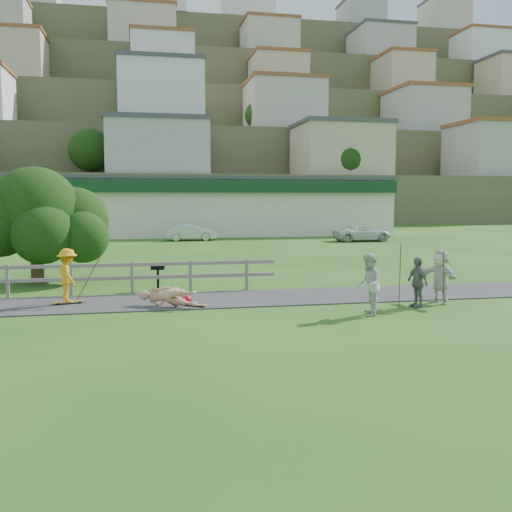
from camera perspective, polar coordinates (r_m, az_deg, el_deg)
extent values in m
plane|color=#265919|center=(16.89, -5.61, -5.38)|extent=(260.00, 260.00, 0.00)
cube|color=#37373A|center=(18.35, -6.09, -4.42)|extent=(34.00, 3.00, 0.04)
cube|color=#656159|center=(20.45, -23.60, -2.32)|extent=(0.10, 0.10, 1.10)
cube|color=#656159|center=(20.11, -18.02, -2.24)|extent=(0.10, 0.10, 1.10)
cube|color=#656159|center=(19.98, -12.31, -2.14)|extent=(0.10, 0.10, 1.10)
cube|color=#656159|center=(20.04, -6.58, -2.02)|extent=(0.10, 0.10, 1.10)
cube|color=#656159|center=(20.30, -0.94, -1.88)|extent=(0.10, 0.10, 1.10)
cube|color=#656159|center=(20.12, -19.47, -0.99)|extent=(15.00, 0.08, 0.12)
cube|color=#656159|center=(20.18, -19.43, -2.26)|extent=(15.00, 0.08, 0.12)
cube|color=silver|center=(51.80, -5.13, 4.85)|extent=(32.00, 10.00, 4.80)
cube|color=#14391E|center=(46.64, -4.45, 6.96)|extent=(32.00, 0.60, 1.00)
cube|color=#454549|center=(51.82, -5.16, 7.67)|extent=(32.50, 10.50, 0.30)
cube|color=#4E5834|center=(71.51, -10.10, 5.53)|extent=(220.00, 14.00, 6.00)
cube|color=beige|center=(71.78, -10.19, 10.73)|extent=(10.00, 9.00, 7.00)
cube|color=#454549|center=(72.20, -10.25, 13.69)|extent=(10.40, 9.40, 0.50)
cube|color=#4E5834|center=(84.56, -10.35, 7.93)|extent=(220.00, 14.00, 13.00)
cube|color=beige|center=(85.53, -10.47, 14.64)|extent=(10.00, 9.00, 7.00)
cube|color=#454549|center=(86.19, -10.52, 17.11)|extent=(10.40, 9.40, 0.50)
cube|color=#4E5834|center=(97.77, -10.53, 9.98)|extent=(220.00, 14.00, 21.00)
cube|color=beige|center=(99.78, -10.69, 18.03)|extent=(10.00, 9.00, 7.00)
cube|color=#454549|center=(100.65, -10.73, 20.11)|extent=(10.40, 9.40, 0.50)
cube|color=#4E5834|center=(111.12, -10.68, 11.80)|extent=(220.00, 14.00, 30.00)
cube|color=beige|center=(114.56, -10.87, 21.04)|extent=(10.00, 9.00, 7.00)
cube|color=#454549|center=(115.60, -10.91, 22.83)|extent=(10.40, 9.40, 0.50)
cube|color=#4E5834|center=(125.62, -10.81, 13.39)|extent=(220.00, 14.00, 40.00)
cube|color=beige|center=(130.83, -11.03, 23.65)|extent=(10.00, 9.00, 7.00)
imported|color=orange|center=(18.34, -18.32, -2.15)|extent=(0.97, 1.21, 1.65)
imported|color=tan|center=(17.26, -8.85, -4.06)|extent=(1.30, 1.78, 0.66)
imported|color=beige|center=(16.16, 11.20, -2.84)|extent=(0.89, 1.01, 1.74)
imported|color=slate|center=(17.76, 15.83, -2.53)|extent=(0.50, 0.94, 1.52)
imported|color=silver|center=(18.61, 17.94, -1.96)|extent=(0.89, 1.64, 1.69)
imported|color=silver|center=(44.10, -6.56, 2.36)|extent=(3.82, 1.36, 1.26)
imported|color=silver|center=(43.90, 10.59, 2.26)|extent=(4.46, 2.16, 1.22)
sphere|color=#AC0D21|center=(17.67, -6.95, -4.36)|extent=(0.32, 0.32, 0.32)
cylinder|color=brown|center=(18.67, -16.35, -1.71)|extent=(0.03, 0.03, 1.80)
cylinder|color=brown|center=(17.71, 14.19, -1.88)|extent=(0.03, 0.03, 1.91)
cylinder|color=brown|center=(18.27, 18.25, -2.11)|extent=(0.03, 0.03, 1.69)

